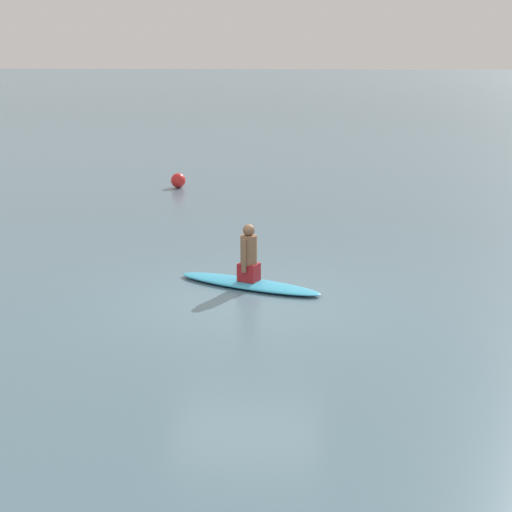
{
  "coord_description": "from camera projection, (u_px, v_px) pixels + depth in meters",
  "views": [
    {
      "loc": [
        1.5,
        -12.29,
        3.93
      ],
      "look_at": [
        0.11,
        0.51,
        0.62
      ],
      "focal_mm": 55.41,
      "sensor_mm": 36.0,
      "label": 1
    }
  ],
  "objects": [
    {
      "name": "ground_plane",
      "position": [
        246.0,
        300.0,
        12.96
      ],
      "size": [
        400.0,
        400.0,
        0.0
      ],
      "primitive_type": "plane",
      "color": "slate"
    },
    {
      "name": "person_paddler",
      "position": [
        249.0,
        255.0,
        13.59
      ],
      "size": [
        0.41,
        0.43,
        1.0
      ],
      "rotation": [
        0.0,
        0.0,
        -0.39
      ],
      "color": "#A51E23",
      "rests_on": "surfboard"
    },
    {
      "name": "buoy_marker",
      "position": [
        178.0,
        180.0,
        23.8
      ],
      "size": [
        0.44,
        0.44,
        0.44
      ],
      "primitive_type": "sphere",
      "color": "red",
      "rests_on": "ground"
    },
    {
      "name": "surfboard",
      "position": [
        249.0,
        284.0,
        13.71
      ],
      "size": [
        2.76,
        1.62,
        0.11
      ],
      "primitive_type": "ellipsoid",
      "rotation": [
        0.0,
        0.0,
        -0.39
      ],
      "color": "#339EC6",
      "rests_on": "ground"
    }
  ]
}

